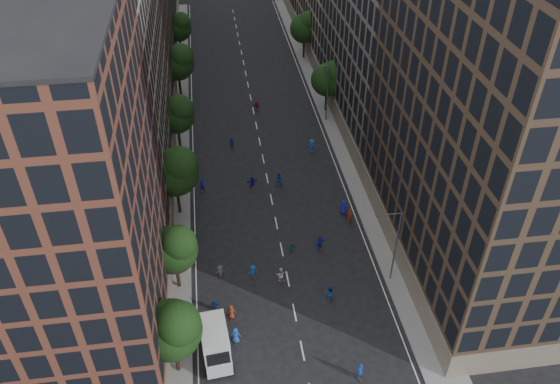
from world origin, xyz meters
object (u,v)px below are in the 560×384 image
(streetlamp_far, at_px, (326,90))
(skater_0, at_px, (236,336))
(cargo_van, at_px, (215,343))
(streetlamp_near, at_px, (394,243))
(skater_1, at_px, (360,372))
(skater_2, at_px, (329,293))

(streetlamp_far, relative_size, skater_0, 5.05)
(streetlamp_far, bearing_deg, cargo_van, -114.61)
(streetlamp_near, height_order, streetlamp_far, same)
(cargo_van, relative_size, skater_1, 2.93)
(skater_0, bearing_deg, streetlamp_near, -146.11)
(skater_0, xyz_separation_m, skater_2, (9.60, 3.87, 0.05))
(streetlamp_near, height_order, skater_1, streetlamp_near)
(streetlamp_far, bearing_deg, streetlamp_near, -90.00)
(streetlamp_far, distance_m, skater_1, 44.60)
(streetlamp_far, xyz_separation_m, skater_1, (-5.96, -44.00, -4.21))
(streetlamp_near, xyz_separation_m, skater_2, (-6.70, -1.81, -4.22))
(cargo_van, bearing_deg, skater_1, -24.65)
(cargo_van, height_order, skater_1, cargo_van)
(streetlamp_far, bearing_deg, skater_0, -112.84)
(skater_0, distance_m, skater_2, 10.35)
(streetlamp_far, bearing_deg, skater_2, -100.89)
(skater_0, bearing_deg, skater_1, 167.44)
(streetlamp_far, xyz_separation_m, skater_0, (-16.29, -38.68, -4.27))
(cargo_van, xyz_separation_m, skater_1, (12.22, -4.31, -0.56))
(streetlamp_near, bearing_deg, cargo_van, -159.80)
(skater_0, relative_size, skater_2, 0.94)
(cargo_van, distance_m, skater_0, 2.23)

